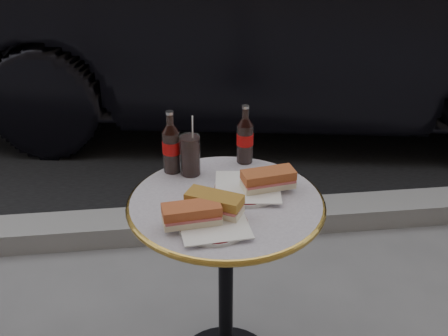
{
  "coord_description": "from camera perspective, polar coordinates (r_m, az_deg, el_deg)",
  "views": [
    {
      "loc": [
        -0.19,
        -1.48,
        1.65
      ],
      "look_at": [
        0.0,
        0.05,
        0.82
      ],
      "focal_mm": 45.0,
      "sensor_mm": 36.0,
      "label": 1
    }
  ],
  "objects": [
    {
      "name": "curb",
      "position": [
        2.87,
        -2.06,
        -5.56
      ],
      "size": [
        40.0,
        0.2,
        0.12
      ],
      "primitive_type": "cube",
      "color": "gray",
      "rests_on": "ground"
    },
    {
      "name": "cola_glass",
      "position": [
        1.87,
        -3.45,
        1.31
      ],
      "size": [
        0.09,
        0.09,
        0.14
      ],
      "primitive_type": "cylinder",
      "rotation": [
        0.0,
        0.0,
        0.35
      ],
      "color": "black",
      "rests_on": "bistro_table"
    },
    {
      "name": "parked_car",
      "position": [
        4.02,
        5.38,
        15.73
      ],
      "size": [
        2.43,
        4.99,
        1.57
      ],
      "primitive_type": "imported",
      "rotation": [
        0.0,
        0.0,
        1.4
      ],
      "color": "black",
      "rests_on": "ground"
    },
    {
      "name": "cola_bottle_left",
      "position": [
        1.88,
        -5.4,
        2.67
      ],
      "size": [
        0.07,
        0.07,
        0.22
      ],
      "primitive_type": null,
      "rotation": [
        0.0,
        0.0,
        0.23
      ],
      "color": "black",
      "rests_on": "bistro_table"
    },
    {
      "name": "plate_left",
      "position": [
        1.63,
        -1.09,
        -5.83
      ],
      "size": [
        0.22,
        0.22,
        0.01
      ],
      "primitive_type": "cylinder",
      "rotation": [
        0.0,
        0.0,
        -0.09
      ],
      "color": "silver",
      "rests_on": "bistro_table"
    },
    {
      "name": "bistro_table",
      "position": [
        1.97,
        0.18,
        -12.41
      ],
      "size": [
        0.62,
        0.62,
        0.73
      ],
      "primitive_type": null,
      "color": "#BAB2C4",
      "rests_on": "ground"
    },
    {
      "name": "asphalt_road",
      "position": [
        6.69,
        -5.28,
        13.89
      ],
      "size": [
        40.0,
        8.0,
        0.0
      ],
      "primitive_type": "cube",
      "color": "black",
      "rests_on": "ground"
    },
    {
      "name": "sandwich_left_b",
      "position": [
        1.66,
        -0.99,
        -3.69
      ],
      "size": [
        0.18,
        0.15,
        0.06
      ],
      "primitive_type": "cube",
      "rotation": [
        0.0,
        0.0,
        -0.52
      ],
      "color": "#A47029",
      "rests_on": "plate_left"
    },
    {
      "name": "sandwich_right",
      "position": [
        1.78,
        4.51,
        -1.24
      ],
      "size": [
        0.18,
        0.1,
        0.06
      ],
      "primitive_type": "cube",
      "rotation": [
        0.0,
        0.0,
        0.16
      ],
      "color": "#AA532B",
      "rests_on": "plate_right"
    },
    {
      "name": "cola_bottle_right",
      "position": [
        1.93,
        2.16,
        3.46
      ],
      "size": [
        0.06,
        0.06,
        0.21
      ],
      "primitive_type": null,
      "rotation": [
        0.0,
        0.0,
        0.05
      ],
      "color": "black",
      "rests_on": "bistro_table"
    },
    {
      "name": "plate_right",
      "position": [
        1.8,
        2.4,
        -2.15
      ],
      "size": [
        0.27,
        0.27,
        0.01
      ],
      "primitive_type": "cylinder",
      "rotation": [
        0.0,
        0.0,
        -0.3
      ],
      "color": "silver",
      "rests_on": "bistro_table"
    },
    {
      "name": "sandwich_left_a",
      "position": [
        1.61,
        -3.31,
        -4.8
      ],
      "size": [
        0.17,
        0.1,
        0.06
      ],
      "primitive_type": "cube",
      "rotation": [
        0.0,
        0.0,
        0.11
      ],
      "color": "#B8562E",
      "rests_on": "plate_left"
    }
  ]
}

